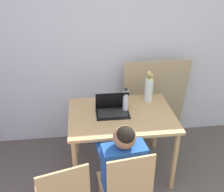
% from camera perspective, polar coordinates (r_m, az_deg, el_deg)
% --- Properties ---
extents(wall_back, '(6.40, 0.05, 2.50)m').
position_cam_1_polar(wall_back, '(3.20, 5.00, 11.02)').
color(wall_back, silver).
rests_on(wall_back, ground_plane).
extents(dining_table, '(1.09, 0.79, 0.74)m').
position_cam_1_polar(dining_table, '(2.76, 2.03, -5.60)').
color(dining_table, tan).
rests_on(dining_table, ground_plane).
extents(chair_occupied, '(0.45, 0.45, 0.88)m').
position_cam_1_polar(chair_occupied, '(2.35, 2.99, -19.39)').
color(chair_occupied, tan).
rests_on(chair_occupied, ground_plane).
extents(person_seated, '(0.41, 0.46, 1.03)m').
position_cam_1_polar(person_seated, '(2.29, 2.27, -14.03)').
color(person_seated, '#1E4C9E').
rests_on(person_seated, ground_plane).
extents(laptop, '(0.34, 0.26, 0.23)m').
position_cam_1_polar(laptop, '(2.71, 0.06, -2.57)').
color(laptop, black).
rests_on(laptop, dining_table).
extents(flower_vase, '(0.09, 0.09, 0.36)m').
position_cam_1_polar(flower_vase, '(2.92, 8.05, 1.61)').
color(flower_vase, silver).
rests_on(flower_vase, dining_table).
extents(water_bottle, '(0.06, 0.06, 0.26)m').
position_cam_1_polar(water_bottle, '(2.71, 2.97, -0.96)').
color(water_bottle, silver).
rests_on(water_bottle, dining_table).
extents(cardboard_panel, '(0.81, 0.17, 1.12)m').
position_cam_1_polar(cardboard_panel, '(3.40, 9.06, -0.86)').
color(cardboard_panel, tan).
rests_on(cardboard_panel, ground_plane).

